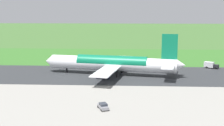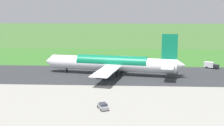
% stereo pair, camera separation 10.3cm
% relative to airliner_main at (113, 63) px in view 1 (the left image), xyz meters
% --- Properties ---
extents(ground_plane, '(800.00, 800.00, 0.00)m').
position_rel_airliner_main_xyz_m(ground_plane, '(-3.53, -0.07, -4.35)').
color(ground_plane, '#3D662D').
extents(runway_asphalt, '(600.00, 34.06, 0.06)m').
position_rel_airliner_main_xyz_m(runway_asphalt, '(-3.53, -0.07, -4.32)').
color(runway_asphalt, '#2D3033').
rests_on(runway_asphalt, ground).
extents(grass_verge_foreground, '(600.00, 80.00, 0.04)m').
position_rel_airliner_main_xyz_m(grass_verge_foreground, '(-3.53, -34.77, -4.33)').
color(grass_verge_foreground, '#346B27').
rests_on(grass_verge_foreground, ground).
extents(airliner_main, '(53.87, 44.34, 15.88)m').
position_rel_airliner_main_xyz_m(airliner_main, '(0.00, 0.00, 0.00)').
color(airliner_main, white).
rests_on(airliner_main, ground).
extents(service_truck_baggage, '(6.15, 4.83, 2.65)m').
position_rel_airliner_main_xyz_m(service_truck_baggage, '(-40.12, -14.92, -2.95)').
color(service_truck_baggage, black).
rests_on(service_truck_baggage, ground).
extents(service_car_followme, '(3.24, 4.57, 1.62)m').
position_rel_airliner_main_xyz_m(service_car_followme, '(0.40, 40.81, -3.51)').
color(service_car_followme, gray).
rests_on(service_car_followme, ground).
extents(no_stopping_sign, '(0.60, 0.10, 2.24)m').
position_rel_airliner_main_xyz_m(no_stopping_sign, '(-27.18, -30.27, -3.01)').
color(no_stopping_sign, slate).
rests_on(no_stopping_sign, ground).
extents(traffic_cone_orange, '(0.40, 0.40, 0.55)m').
position_rel_airliner_main_xyz_m(traffic_cone_orange, '(-23.60, -36.89, -4.08)').
color(traffic_cone_orange, orange).
rests_on(traffic_cone_orange, ground).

